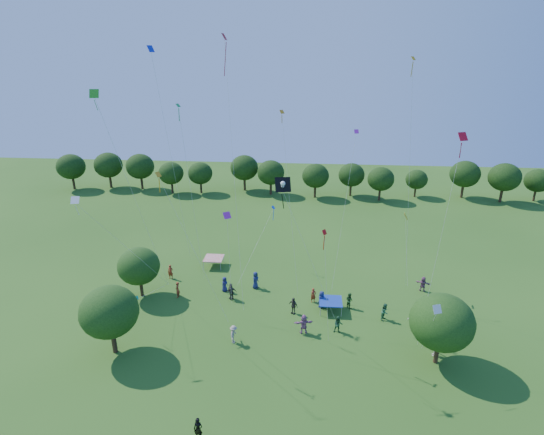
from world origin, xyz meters
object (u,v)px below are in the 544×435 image
(near_tree_west, at_px, (109,312))
(tent_red_stripe, at_px, (214,258))
(near_tree_east, at_px, (442,322))
(man_in_black, at_px, (198,429))
(red_high_kite, at_px, (228,95))
(near_tree_north, at_px, (139,266))
(tent_blue, at_px, (331,301))
(pirate_kite, at_px, (284,188))

(near_tree_west, distance_m, tent_red_stripe, 17.22)
(near_tree_east, bearing_deg, near_tree_west, -177.96)
(man_in_black, distance_m, red_high_kite, 27.20)
(near_tree_north, bearing_deg, man_in_black, -58.84)
(tent_blue, xyz_separation_m, man_in_black, (-9.18, -15.86, -0.22))
(tent_red_stripe, height_order, red_high_kite, red_high_kite)
(man_in_black, bearing_deg, tent_red_stripe, 106.02)
(tent_blue, bearing_deg, near_tree_west, -156.81)
(near_tree_west, distance_m, man_in_black, 12.56)
(tent_red_stripe, bearing_deg, near_tree_east, -35.27)
(man_in_black, bearing_deg, near_tree_west, 145.10)
(near_tree_north, bearing_deg, pirate_kite, -26.55)
(tent_red_stripe, height_order, pirate_kite, pirate_kite)
(near_tree_east, distance_m, man_in_black, 19.79)
(near_tree_west, relative_size, tent_red_stripe, 2.76)
(near_tree_west, height_order, tent_red_stripe, near_tree_west)
(near_tree_west, xyz_separation_m, pirate_kite, (14.07, 1.43, 10.38))
(near_tree_north, relative_size, tent_red_stripe, 2.43)
(near_tree_west, bearing_deg, red_high_kite, 53.26)
(tent_red_stripe, xyz_separation_m, tent_blue, (13.40, -8.37, 0.00))
(tent_red_stripe, bearing_deg, tent_blue, -32.00)
(tent_blue, height_order, man_in_black, man_in_black)
(near_tree_north, relative_size, red_high_kite, 0.22)
(near_tree_east, xyz_separation_m, red_high_kite, (-18.24, 10.23, 16.26))
(tent_red_stripe, distance_m, man_in_black, 24.59)
(pirate_kite, bearing_deg, near_tree_east, -2.23)
(near_tree_west, xyz_separation_m, near_tree_east, (26.58, 0.94, -0.09))
(near_tree_east, distance_m, red_high_kite, 26.48)
(tent_blue, bearing_deg, man_in_black, -120.08)
(near_tree_east, distance_m, pirate_kite, 16.32)
(tent_red_stripe, xyz_separation_m, man_in_black, (4.22, -24.23, -0.22))
(near_tree_west, xyz_separation_m, man_in_black, (9.18, -7.99, -3.11))
(near_tree_north, height_order, near_tree_east, near_tree_east)
(near_tree_east, height_order, tent_blue, near_tree_east)
(near_tree_north, height_order, tent_blue, near_tree_north)
(near_tree_north, height_order, tent_red_stripe, near_tree_north)
(near_tree_north, xyz_separation_m, pirate_kite, (15.18, -7.59, 10.89))
(tent_blue, bearing_deg, red_high_kite, 161.73)
(near_tree_east, xyz_separation_m, man_in_black, (-17.40, -8.94, -3.03))
(man_in_black, height_order, pirate_kite, pirate_kite)
(tent_blue, relative_size, red_high_kite, 0.09)
(pirate_kite, bearing_deg, near_tree_west, -174.19)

